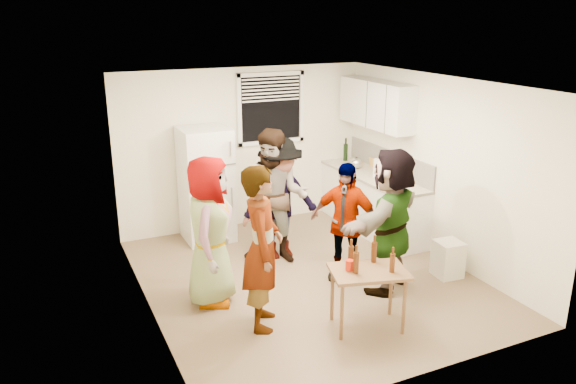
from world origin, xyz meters
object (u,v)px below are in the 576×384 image
blue_cup (384,188)px  beer_bottle_table (392,272)px  trash_bin (448,258)px  guest_black (343,278)px  guest_back_left (276,260)px  refrigerator (206,185)px  serving_table (366,326)px  kettle (356,168)px  wine_bottle (345,160)px  guest_grey (213,300)px  guest_back_right (281,256)px  red_cup (349,270)px  guest_orange (387,287)px  beer_bottle_counter (389,185)px  guest_stripe (263,324)px

blue_cup → beer_bottle_table: 2.27m
trash_bin → guest_black: trash_bin is taller
guest_back_left → trash_bin: bearing=-3.7°
refrigerator → serving_table: size_ratio=2.12×
kettle → trash_bin: bearing=-108.5°
wine_bottle → guest_grey: wine_bottle is taller
serving_table → guest_back_right: serving_table is taller
trash_bin → red_cup: 1.94m
wine_bottle → guest_orange: wine_bottle is taller
guest_back_right → guest_orange: (0.82, -1.43, 0.00)m
serving_table → kettle: bearing=60.9°
serving_table → guest_back_left: size_ratio=0.43×
serving_table → wine_bottle: bearing=63.4°
serving_table → guest_back_right: bearing=92.2°
beer_bottle_counter → guest_stripe: size_ratio=0.14×
refrigerator → blue_cup: 2.60m
beer_bottle_counter → guest_orange: bearing=-123.5°
beer_bottle_counter → red_cup: bearing=-133.8°
refrigerator → guest_black: refrigerator is taller
beer_bottle_table → guest_back_left: size_ratio=0.11×
kettle → red_cup: kettle is taller
serving_table → beer_bottle_table: (0.20, -0.14, 0.68)m
beer_bottle_table → blue_cup: bearing=58.2°
wine_bottle → guest_grey: (-3.04, -2.10, -0.90)m
guest_back_right → blue_cup: bearing=-8.6°
serving_table → guest_black: bearing=72.0°
beer_bottle_counter → guest_grey: bearing=-167.9°
beer_bottle_table → guest_black: (0.17, 1.27, -0.68)m
blue_cup → serving_table: blue_cup is taller
blue_cup → guest_back_right: size_ratio=0.07×
guest_stripe → refrigerator: bearing=19.4°
trash_bin → serving_table: (-1.63, -0.62, -0.25)m
kettle → wine_bottle: (0.10, 0.51, 0.00)m
beer_bottle_counter → blue_cup: beer_bottle_counter is taller
beer_bottle_counter → guest_stripe: (-2.55, -1.37, -0.90)m
trash_bin → guest_grey: 3.05m
red_cup → beer_bottle_table: bearing=-30.6°
beer_bottle_counter → trash_bin: beer_bottle_counter is taller
wine_bottle → guest_stripe: size_ratio=0.16×
trash_bin → guest_stripe: bearing=-178.0°
trash_bin → guest_stripe: 2.64m
beer_bottle_counter → guest_orange: (-0.81, -1.22, -0.90)m
beer_bottle_counter → guest_orange: size_ratio=0.14×
blue_cup → guest_grey: (-2.73, -0.51, -0.90)m
wine_bottle → guest_black: 2.76m
serving_table → beer_bottle_table: 0.72m
blue_cup → guest_back_right: (-1.47, 0.32, -0.90)m
wine_bottle → beer_bottle_counter: bearing=-95.8°
guest_back_right → red_cup: bearing=-89.1°
guest_back_right → guest_black: size_ratio=1.10×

